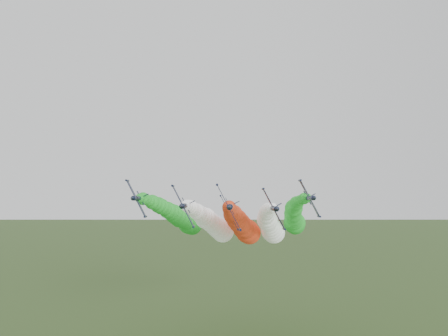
{
  "coord_description": "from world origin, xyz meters",
  "views": [
    {
      "loc": [
        -5.73,
        -90.35,
        47.3
      ],
      "look_at": [
        -5.74,
        3.34,
        53.95
      ],
      "focal_mm": 35.0,
      "sensor_mm": 36.0,
      "label": 1
    }
  ],
  "objects": [
    {
      "name": "jet_trail",
      "position": [
        0.29,
        67.13,
        37.49
      ],
      "size": [
        14.24,
        77.29,
        18.39
      ],
      "rotation": [
        0.0,
        1.09,
        0.0
      ],
      "color": "black",
      "rests_on": "ground"
    },
    {
      "name": "jet_outer_right",
      "position": [
        18.26,
        59.19,
        40.92
      ],
      "size": [
        13.71,
        76.75,
        17.85
      ],
      "rotation": [
        0.0,
        1.09,
        0.0
      ],
      "color": "black",
      "rests_on": "ground"
    },
    {
      "name": "jet_lead",
      "position": [
        -0.27,
        39.56,
        39.47
      ],
      "size": [
        13.82,
        76.86,
        17.96
      ],
      "rotation": [
        0.0,
        1.09,
        0.0
      ],
      "color": "black",
      "rests_on": "ground"
    },
    {
      "name": "jet_outer_left",
      "position": [
        -20.86,
        58.15,
        41.08
      ],
      "size": [
        13.81,
        76.86,
        17.96
      ],
      "rotation": [
        0.0,
        1.09,
        0.0
      ],
      "color": "black",
      "rests_on": "ground"
    },
    {
      "name": "jet_inner_left",
      "position": [
        -9.17,
        47.2,
        39.47
      ],
      "size": [
        13.97,
        77.02,
        18.12
      ],
      "rotation": [
        0.0,
        1.09,
        0.0
      ],
      "color": "black",
      "rests_on": "ground"
    },
    {
      "name": "jet_inner_right",
      "position": [
        9.05,
        49.38,
        38.83
      ],
      "size": [
        13.97,
        77.01,
        18.11
      ],
      "rotation": [
        0.0,
        1.09,
        0.0
      ],
      "color": "black",
      "rests_on": "ground"
    }
  ]
}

